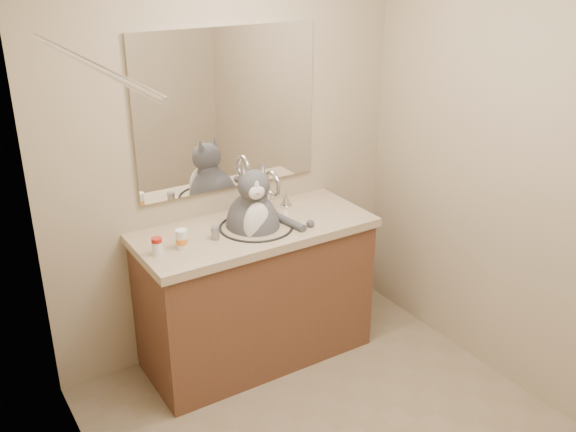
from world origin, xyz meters
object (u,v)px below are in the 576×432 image
(pill_bottle_redcap, at_px, (157,246))
(pill_bottle_orange, at_px, (182,240))
(grey_canister, at_px, (215,233))
(cat, at_px, (254,222))

(pill_bottle_redcap, bearing_deg, pill_bottle_orange, 2.04)
(pill_bottle_orange, height_order, grey_canister, pill_bottle_orange)
(cat, height_order, pill_bottle_redcap, cat)
(pill_bottle_redcap, relative_size, pill_bottle_orange, 0.90)
(grey_canister, bearing_deg, pill_bottle_orange, -177.14)
(grey_canister, bearing_deg, pill_bottle_redcap, -177.47)
(cat, xyz_separation_m, grey_canister, (-0.25, -0.04, 0.01))
(pill_bottle_orange, relative_size, grey_canister, 1.46)
(pill_bottle_redcap, xyz_separation_m, grey_canister, (0.33, 0.01, -0.01))
(cat, height_order, pill_bottle_orange, cat)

